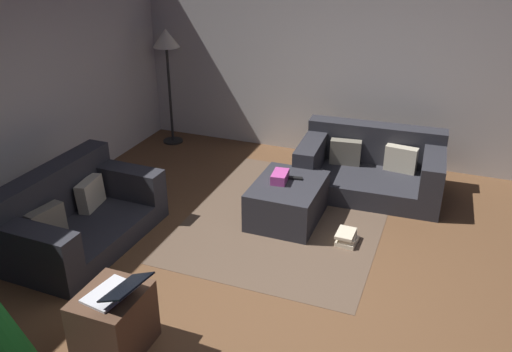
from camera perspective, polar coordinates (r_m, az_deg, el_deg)
The scene contains 12 objects.
ground_plane at distance 4.68m, azimuth 3.90°, elevation -12.51°, with size 6.40×6.40×0.00m, color brown.
corner_partition at distance 6.93m, azimuth 12.28°, elevation 11.88°, with size 0.12×6.40×2.60m, color #B5B0AB.
couch_left at distance 5.52m, azimuth -18.82°, elevation -4.01°, with size 1.60×0.97×0.74m.
couch_right at distance 6.39m, azimuth 12.14°, elevation 0.95°, with size 1.07×1.65×0.70m.
ottoman at distance 5.66m, azimuth 3.38°, elevation -2.64°, with size 0.90×0.68×0.41m, color #26262B.
gift_box at distance 5.58m, azimuth 2.57°, elevation -0.09°, with size 0.25×0.15×0.10m, color #B23F8C.
tv_remote at distance 5.65m, azimuth 4.15°, elevation -0.22°, with size 0.05×0.16×0.02m, color black.
side_table at distance 4.15m, azimuth -14.88°, elevation -14.80°, with size 0.52×0.44×0.50m, color #4C3323.
laptop at distance 3.92m, azimuth -14.70°, elevation -11.75°, with size 0.41×0.45×0.19m.
book_stack at distance 5.37m, azimuth 9.67°, elevation -6.48°, with size 0.26×0.21×0.12m.
corner_lamp at distance 7.41m, azimuth -9.52°, elevation 13.40°, with size 0.36×0.36×1.59m.
area_rug at distance 5.76m, azimuth 3.33°, elevation -4.43°, with size 2.60×2.00×0.01m, color brown.
Camera 1 is at (-3.53, -1.03, 2.89)m, focal length 37.57 mm.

